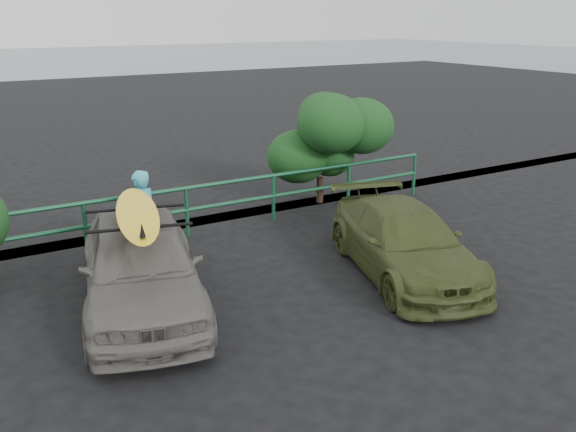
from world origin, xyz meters
The scene contains 8 objects.
ground centered at (0.00, 0.00, 0.00)m, with size 80.00×80.00×0.00m, color black.
guardrail centered at (0.00, 5.00, 0.52)m, with size 14.00×0.08×1.04m, color #164F31, non-canonical shape.
shrub_right centered at (5.00, 5.50, 1.23)m, with size 3.20×2.40×2.47m, color #19451A, non-canonical shape.
sedan centered at (-0.89, 2.20, 0.72)m, with size 1.71×4.25×1.45m, color #66615B.
olive_vehicle centered at (3.40, 1.24, 0.59)m, with size 1.65×4.06×1.18m, color #3F481F.
man centered at (-0.25, 4.01, 0.86)m, with size 0.63×0.41×1.73m, color #42B1C8.
roof_rack centered at (-0.89, 2.20, 1.47)m, with size 1.46×1.02×0.05m, color black, non-canonical shape.
surfboard centered at (-0.89, 2.20, 1.54)m, with size 0.60×2.89×0.09m, color yellow.
Camera 1 is at (-3.63, -6.48, 4.30)m, focal length 40.00 mm.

